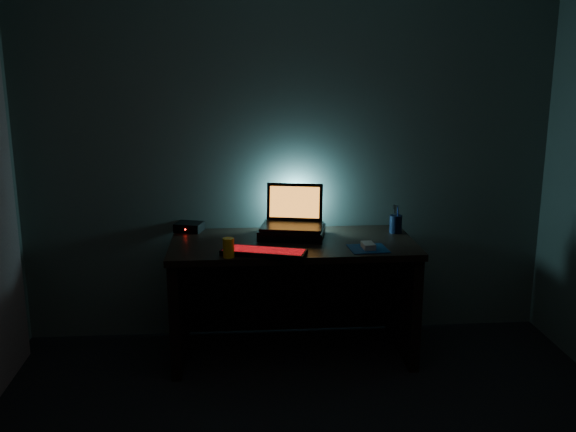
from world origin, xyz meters
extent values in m
cube|color=#4D5853|center=(0.00, 2.00, 1.25)|extent=(3.50, 0.00, 2.50)
cube|color=black|center=(0.00, 1.62, 0.73)|extent=(1.50, 0.70, 0.04)
cube|color=black|center=(-0.71, 1.62, 0.35)|extent=(0.06, 0.64, 0.71)
cube|color=black|center=(0.71, 1.62, 0.35)|extent=(0.06, 0.64, 0.71)
cube|color=black|center=(0.00, 1.95, 0.35)|extent=(1.38, 0.02, 0.65)
cube|color=black|center=(0.00, 1.72, 0.78)|extent=(0.45, 0.38, 0.06)
cube|color=black|center=(0.00, 1.72, 0.82)|extent=(0.43, 0.33, 0.02)
cube|color=black|center=(0.03, 1.85, 0.95)|extent=(0.36, 0.12, 0.24)
cube|color=orange|center=(0.03, 1.84, 0.95)|extent=(0.32, 0.10, 0.20)
cube|color=black|center=(-0.19, 1.35, 0.76)|extent=(0.51, 0.29, 0.03)
cube|color=red|center=(-0.19, 1.35, 0.78)|extent=(0.48, 0.26, 0.00)
cube|color=navy|center=(0.43, 1.42, 0.75)|extent=(0.23, 0.21, 0.00)
cube|color=#9D9DA3|center=(0.43, 1.42, 0.77)|extent=(0.07, 0.11, 0.03)
cylinder|color=black|center=(0.68, 1.77, 0.81)|extent=(0.09, 0.09, 0.11)
cylinder|color=#FFAA0D|center=(-0.39, 1.32, 0.81)|extent=(0.07, 0.07, 0.11)
cube|color=black|center=(-0.65, 1.91, 0.78)|extent=(0.20, 0.18, 0.06)
sphere|color=#FF0C07|center=(-0.67, 1.85, 0.78)|extent=(0.01, 0.01, 0.01)
camera|label=1|loc=(-0.33, -2.16, 1.83)|focal=40.00mm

